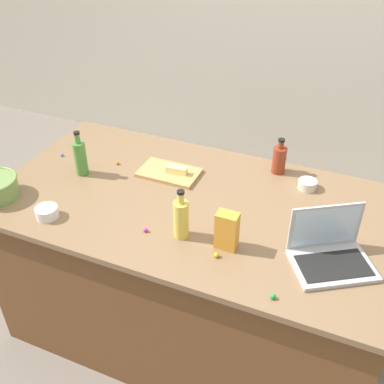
{
  "coord_description": "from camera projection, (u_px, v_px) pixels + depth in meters",
  "views": [
    {
      "loc": [
        0.68,
        -1.61,
        2.17
      ],
      "look_at": [
        0.0,
        0.0,
        0.95
      ],
      "focal_mm": 42.5,
      "sensor_mm": 36.0,
      "label": 1
    }
  ],
  "objects": [
    {
      "name": "candy_0",
      "position": [
        300.0,
        213.0,
        2.06
      ],
      "size": [
        0.02,
        0.02,
        0.02
      ],
      "primitive_type": "sphere",
      "color": "yellow",
      "rests_on": "island_counter"
    },
    {
      "name": "butter_stick_left",
      "position": [
        176.0,
        170.0,
        2.32
      ],
      "size": [
        0.11,
        0.05,
        0.04
      ],
      "primitive_type": "cube",
      "rotation": [
        0.0,
        0.0,
        0.09
      ],
      "color": "#F4E58C",
      "rests_on": "cutting_board"
    },
    {
      "name": "candy_5",
      "position": [
        62.0,
        155.0,
        2.5
      ],
      "size": [
        0.01,
        0.01,
        0.01
      ],
      "primitive_type": "sphere",
      "color": "blue",
      "rests_on": "island_counter"
    },
    {
      "name": "wall_back",
      "position": [
        296.0,
        14.0,
        3.46
      ],
      "size": [
        8.0,
        0.1,
        2.6
      ],
      "primitive_type": "cube",
      "color": "beige",
      "rests_on": "ground"
    },
    {
      "name": "candy_4",
      "position": [
        118.0,
        163.0,
        2.42
      ],
      "size": [
        0.02,
        0.02,
        0.02
      ],
      "primitive_type": "sphere",
      "color": "orange",
      "rests_on": "island_counter"
    },
    {
      "name": "candy_6",
      "position": [
        146.0,
        230.0,
        1.96
      ],
      "size": [
        0.02,
        0.02,
        0.02
      ],
      "primitive_type": "sphere",
      "color": "#CC3399",
      "rests_on": "island_counter"
    },
    {
      "name": "bottle_soy",
      "position": [
        279.0,
        159.0,
        2.32
      ],
      "size": [
        0.07,
        0.07,
        0.19
      ],
      "color": "maroon",
      "rests_on": "island_counter"
    },
    {
      "name": "candy_2",
      "position": [
        216.0,
        255.0,
        1.83
      ],
      "size": [
        0.02,
        0.02,
        0.02
      ],
      "primitive_type": "sphere",
      "color": "yellow",
      "rests_on": "island_counter"
    },
    {
      "name": "candy_1",
      "position": [
        312.0,
        189.0,
        2.22
      ],
      "size": [
        0.02,
        0.02,
        0.02
      ],
      "primitive_type": "sphere",
      "color": "orange",
      "rests_on": "island_counter"
    },
    {
      "name": "laptop",
      "position": [
        330.0,
        252.0,
        1.8
      ],
      "size": [
        0.38,
        0.36,
        0.22
      ],
      "color": "#B7B7BC",
      "rests_on": "island_counter"
    },
    {
      "name": "candy_7",
      "position": [
        273.0,
        296.0,
        1.65
      ],
      "size": [
        0.02,
        0.02,
        0.02
      ],
      "primitive_type": "sphere",
      "color": "green",
      "rests_on": "island_counter"
    },
    {
      "name": "ramekin_small",
      "position": [
        47.0,
        212.0,
        2.04
      ],
      "size": [
        0.1,
        0.1,
        0.05
      ],
      "primitive_type": "cylinder",
      "color": "white",
      "rests_on": "island_counter"
    },
    {
      "name": "ground_plane",
      "position": [
        192.0,
        324.0,
        2.67
      ],
      "size": [
        12.0,
        12.0,
        0.0
      ],
      "primitive_type": "plane",
      "color": "slate"
    },
    {
      "name": "candy_bag",
      "position": [
        227.0,
        231.0,
        1.84
      ],
      "size": [
        0.09,
        0.06,
        0.17
      ],
      "primitive_type": "cube",
      "color": "gold",
      "rests_on": "island_counter"
    },
    {
      "name": "ramekin_medium",
      "position": [
        307.0,
        184.0,
        2.23
      ],
      "size": [
        0.09,
        0.09,
        0.05
      ],
      "primitive_type": "cylinder",
      "color": "beige",
      "rests_on": "island_counter"
    },
    {
      "name": "cutting_board",
      "position": [
        169.0,
        173.0,
        2.34
      ],
      "size": [
        0.31,
        0.19,
        0.02
      ],
      "primitive_type": "cube",
      "color": "tan",
      "rests_on": "island_counter"
    },
    {
      "name": "bottle_olive",
      "position": [
        81.0,
        157.0,
        2.3
      ],
      "size": [
        0.06,
        0.06,
        0.24
      ],
      "color": "#4C8C38",
      "rests_on": "island_counter"
    },
    {
      "name": "island_counter",
      "position": [
        192.0,
        269.0,
        2.42
      ],
      "size": [
        1.91,
        1.03,
        0.9
      ],
      "color": "brown",
      "rests_on": "ground"
    },
    {
      "name": "bottle_oil",
      "position": [
        181.0,
        218.0,
        1.9
      ],
      "size": [
        0.07,
        0.07,
        0.23
      ],
      "color": "#DBC64C",
      "rests_on": "island_counter"
    }
  ]
}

